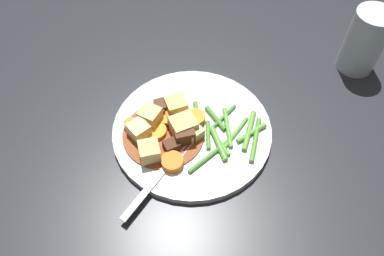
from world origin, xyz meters
name	(u,v)px	position (x,y,z in m)	size (l,w,h in m)	color
ground_plane	(192,132)	(0.00, 0.00, 0.00)	(3.00, 3.00, 0.00)	#26282D
dinner_plate	(192,130)	(0.00, 0.00, 0.01)	(0.26, 0.26, 0.01)	white
stew_sauce	(164,134)	(0.05, 0.01, 0.01)	(0.13, 0.13, 0.00)	brown
carrot_slice_0	(172,162)	(0.04, 0.06, 0.02)	(0.03, 0.03, 0.01)	orange
carrot_slice_1	(166,118)	(0.04, -0.02, 0.02)	(0.03, 0.03, 0.01)	orange
carrot_slice_2	(156,134)	(0.06, 0.00, 0.02)	(0.03, 0.03, 0.01)	orange
carrot_slice_3	(195,118)	(-0.01, -0.01, 0.02)	(0.03, 0.03, 0.01)	orange
carrot_slice_4	(176,115)	(0.02, -0.03, 0.02)	(0.04, 0.04, 0.01)	orange
carrot_slice_5	(131,125)	(0.10, -0.02, 0.02)	(0.02, 0.02, 0.01)	orange
potato_chunk_0	(176,106)	(0.02, -0.04, 0.02)	(0.03, 0.03, 0.03)	#DBBC6B
potato_chunk_1	(195,133)	(0.00, 0.02, 0.02)	(0.02, 0.03, 0.02)	#E5CC7A
potato_chunk_2	(183,126)	(0.01, 0.01, 0.03)	(0.04, 0.03, 0.03)	#DBBC6B
potato_chunk_3	(139,132)	(0.08, 0.00, 0.03)	(0.03, 0.03, 0.03)	#EAD68C
potato_chunk_4	(149,152)	(0.07, 0.04, 0.03)	(0.03, 0.03, 0.03)	#DBBC6B
potato_chunk_5	(150,117)	(0.06, -0.02, 0.03)	(0.03, 0.03, 0.03)	#E5CC7A
meat_chunk_0	(156,113)	(0.05, -0.03, 0.02)	(0.02, 0.02, 0.02)	#4C2B19
meat_chunk_1	(161,107)	(0.04, -0.04, 0.02)	(0.02, 0.02, 0.02)	#56331E
meat_chunk_2	(171,146)	(0.04, 0.03, 0.02)	(0.02, 0.02, 0.02)	#4C2B19
meat_chunk_3	(184,135)	(0.02, 0.02, 0.03)	(0.03, 0.03, 0.03)	#56331E
meat_chunk_4	(174,123)	(0.03, -0.01, 0.02)	(0.02, 0.02, 0.02)	brown
green_bean_0	(228,127)	(-0.06, 0.01, 0.02)	(0.01, 0.01, 0.08)	#66AD42
green_bean_1	(234,135)	(-0.06, 0.03, 0.02)	(0.01, 0.01, 0.08)	#66AD42
green_bean_2	(255,140)	(-0.09, 0.04, 0.02)	(0.01, 0.01, 0.08)	#599E38
green_bean_3	(219,141)	(-0.04, 0.04, 0.02)	(0.01, 0.01, 0.06)	#599E38
green_bean_4	(208,135)	(-0.02, 0.02, 0.02)	(0.01, 0.01, 0.05)	#4C8E33
green_bean_5	(249,131)	(-0.09, 0.02, 0.02)	(0.01, 0.01, 0.08)	#66AD42
green_bean_6	(209,156)	(-0.02, 0.06, 0.02)	(0.01, 0.01, 0.08)	#4C8E33
green_bean_7	(216,118)	(-0.04, -0.01, 0.02)	(0.01, 0.01, 0.05)	#4C8E33
green_bean_8	(223,118)	(-0.05, -0.01, 0.02)	(0.01, 0.01, 0.07)	#4C8E33
green_bean_9	(251,133)	(-0.09, 0.03, 0.02)	(0.01, 0.01, 0.06)	#66AD42
green_bean_10	(199,119)	(-0.01, -0.01, 0.02)	(0.01, 0.01, 0.07)	#4C8E33
green_bean_11	(219,144)	(-0.03, 0.04, 0.02)	(0.01, 0.01, 0.06)	#66AD42
fork	(163,171)	(0.06, 0.07, 0.01)	(0.13, 0.14, 0.00)	silver
water_glass	(365,41)	(-0.33, -0.10, 0.06)	(0.07, 0.07, 0.12)	silver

